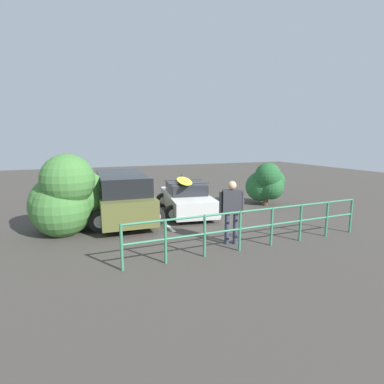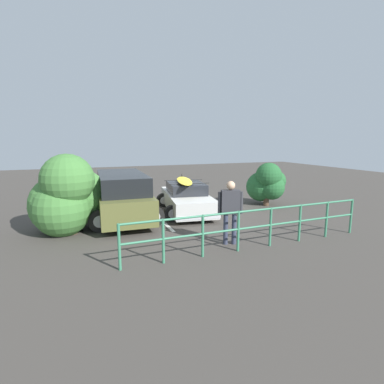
# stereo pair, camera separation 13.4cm
# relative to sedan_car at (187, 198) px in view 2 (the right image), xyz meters

# --- Properties ---
(ground_plane) EXTENTS (44.00, 44.00, 0.02)m
(ground_plane) POSITION_rel_sedan_car_xyz_m (0.07, -0.33, -0.60)
(ground_plane) COLOR #423D38
(ground_plane) RESTS_ON ground
(parking_stripe) EXTENTS (0.12, 4.74, 0.00)m
(parking_stripe) POSITION_rel_sedan_car_xyz_m (1.31, 0.03, -0.59)
(parking_stripe) COLOR silver
(parking_stripe) RESTS_ON ground
(sedan_car) EXTENTS (2.57, 4.21, 1.50)m
(sedan_car) POSITION_rel_sedan_car_xyz_m (0.00, 0.00, 0.00)
(sedan_car) COLOR silver
(sedan_car) RESTS_ON ground
(suv_car) EXTENTS (2.61, 4.88, 1.73)m
(suv_car) POSITION_rel_sedan_car_xyz_m (2.61, 0.11, 0.30)
(suv_car) COLOR brown
(suv_car) RESTS_ON ground
(person_bystander) EXTENTS (0.69, 0.34, 1.83)m
(person_bystander) POSITION_rel_sedan_car_xyz_m (0.16, 4.05, 0.51)
(person_bystander) COLOR #33384C
(person_bystander) RESTS_ON ground
(railing_fence) EXTENTS (7.38, 0.27, 1.11)m
(railing_fence) POSITION_rel_sedan_car_xyz_m (-0.31, 4.61, 0.11)
(railing_fence) COLOR #387F5B
(railing_fence) RESTS_ON ground
(bush_near_left) EXTENTS (1.72, 1.72, 1.96)m
(bush_near_left) POSITION_rel_sedan_car_xyz_m (-3.92, 0.02, 0.45)
(bush_near_left) COLOR #4C3828
(bush_near_left) RESTS_ON ground
(bush_near_right) EXTENTS (2.52, 2.34, 2.65)m
(bush_near_right) POSITION_rel_sedan_car_xyz_m (4.49, 1.09, 0.48)
(bush_near_right) COLOR #4C3828
(bush_near_right) RESTS_ON ground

